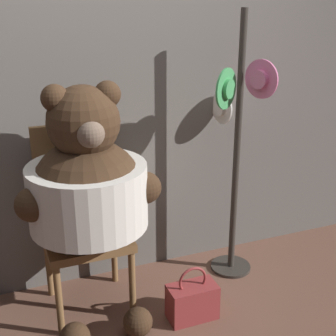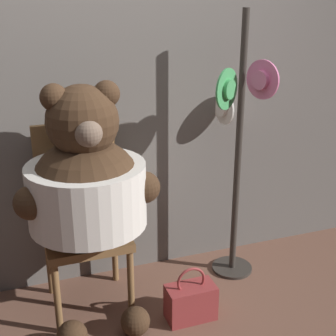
{
  "view_description": "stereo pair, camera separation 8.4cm",
  "coord_description": "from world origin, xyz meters",
  "px_view_note": "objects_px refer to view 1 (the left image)",
  "views": [
    {
      "loc": [
        -0.7,
        -2.06,
        1.84
      ],
      "look_at": [
        0.26,
        0.38,
        0.85
      ],
      "focal_mm": 50.0,
      "sensor_mm": 36.0,
      "label": 1
    },
    {
      "loc": [
        -0.62,
        -2.09,
        1.84
      ],
      "look_at": [
        0.26,
        0.38,
        0.85
      ],
      "focal_mm": 50.0,
      "sensor_mm": 36.0,
      "label": 2
    }
  ],
  "objects_px": {
    "hat_display_rack": "(236,147)",
    "handbag_on_ground": "(192,301)",
    "chair": "(82,214)",
    "teddy_bear": "(88,189)"
  },
  "relations": [
    {
      "from": "hat_display_rack",
      "to": "handbag_on_ground",
      "type": "height_order",
      "value": "hat_display_rack"
    },
    {
      "from": "chair",
      "to": "teddy_bear",
      "type": "distance_m",
      "value": 0.29
    },
    {
      "from": "chair",
      "to": "hat_display_rack",
      "type": "relative_size",
      "value": 0.64
    },
    {
      "from": "hat_display_rack",
      "to": "handbag_on_ground",
      "type": "xyz_separation_m",
      "value": [
        -0.46,
        -0.37,
        -0.8
      ]
    },
    {
      "from": "handbag_on_ground",
      "to": "teddy_bear",
      "type": "bearing_deg",
      "value": 153.8
    },
    {
      "from": "teddy_bear",
      "to": "hat_display_rack",
      "type": "bearing_deg",
      "value": 6.51
    },
    {
      "from": "teddy_bear",
      "to": "chair",
      "type": "bearing_deg",
      "value": 94.49
    },
    {
      "from": "chair",
      "to": "teddy_bear",
      "type": "xyz_separation_m",
      "value": [
        0.01,
        -0.17,
        0.23
      ]
    },
    {
      "from": "teddy_bear",
      "to": "handbag_on_ground",
      "type": "height_order",
      "value": "teddy_bear"
    },
    {
      "from": "teddy_bear",
      "to": "hat_display_rack",
      "type": "relative_size",
      "value": 0.8
    }
  ]
}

